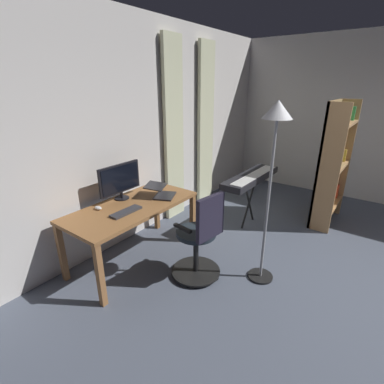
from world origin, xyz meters
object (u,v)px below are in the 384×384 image
at_px(bookshelf, 330,165).
at_px(floor_lamp, 274,142).
at_px(office_chair, 200,240).
at_px(computer_monitor, 120,180).
at_px(piano_keyboard, 251,178).
at_px(desk, 133,212).
at_px(computer_mouse, 98,208).
at_px(laptop, 161,192).
at_px(computer_keyboard, 126,212).

xyz_separation_m(bookshelf, floor_lamp, (1.94, -0.19, 0.63)).
distance_m(office_chair, floor_lamp, 1.27).
xyz_separation_m(computer_monitor, piano_keyboard, (-1.61, 0.98, -0.22)).
bearing_deg(desk, piano_keyboard, 156.77).
height_order(desk, floor_lamp, floor_lamp).
xyz_separation_m(desk, piano_keyboard, (-1.68, 0.72, 0.11)).
xyz_separation_m(computer_monitor, computer_mouse, (0.38, 0.04, -0.23)).
bearing_deg(laptop, computer_mouse, -48.97).
xyz_separation_m(desk, bookshelf, (-2.51, 1.60, 0.27)).
relative_size(office_chair, computer_keyboard, 2.73).
xyz_separation_m(bookshelf, piano_keyboard, (0.83, -0.88, -0.17)).
relative_size(computer_mouse, piano_keyboard, 0.08).
relative_size(bookshelf, floor_lamp, 0.96).
relative_size(piano_keyboard, floor_lamp, 0.66).
height_order(bookshelf, floor_lamp, floor_lamp).
bearing_deg(computer_mouse, laptop, 156.69).
xyz_separation_m(laptop, computer_mouse, (0.72, -0.31, -0.04)).
bearing_deg(computer_monitor, desk, 75.52).
bearing_deg(bookshelf, computer_monitor, -37.20).
relative_size(computer_keyboard, bookshelf, 0.20).
xyz_separation_m(computer_monitor, computer_keyboard, (0.25, 0.36, -0.23)).
bearing_deg(computer_mouse, computer_keyboard, 111.71).
relative_size(computer_monitor, computer_keyboard, 1.58).
xyz_separation_m(computer_mouse, piano_keyboard, (-1.99, 0.94, 0.00)).
distance_m(computer_keyboard, laptop, 0.59).
height_order(computer_monitor, computer_mouse, computer_monitor).
xyz_separation_m(computer_keyboard, floor_lamp, (-0.76, 1.31, 0.80)).
xyz_separation_m(piano_keyboard, floor_lamp, (1.10, 0.69, 0.79)).
bearing_deg(computer_monitor, laptop, 134.44).
distance_m(computer_monitor, bookshelf, 3.07).
distance_m(computer_mouse, piano_keyboard, 2.20).
bearing_deg(computer_mouse, floor_lamp, 118.50).
distance_m(bookshelf, piano_keyboard, 1.23).
xyz_separation_m(computer_monitor, floor_lamp, (-0.51, 1.67, 0.57)).
bearing_deg(laptop, desk, -38.67).
distance_m(desk, piano_keyboard, 1.83).
bearing_deg(office_chair, computer_monitor, 104.42).
relative_size(computer_keyboard, piano_keyboard, 0.30).
relative_size(computer_mouse, floor_lamp, 0.05).
bearing_deg(floor_lamp, computer_mouse, -61.50).
height_order(computer_monitor, laptop, computer_monitor).
height_order(laptop, computer_mouse, laptop).
distance_m(computer_mouse, bookshelf, 3.36).
xyz_separation_m(laptop, bookshelf, (-2.11, 1.51, 0.13)).
height_order(office_chair, computer_keyboard, office_chair).
bearing_deg(piano_keyboard, computer_mouse, -24.62).
bearing_deg(laptop, floor_lamp, 71.57).
xyz_separation_m(desk, computer_keyboard, (0.18, 0.11, 0.10)).
distance_m(office_chair, bookshelf, 2.49).
distance_m(desk, computer_mouse, 0.39).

